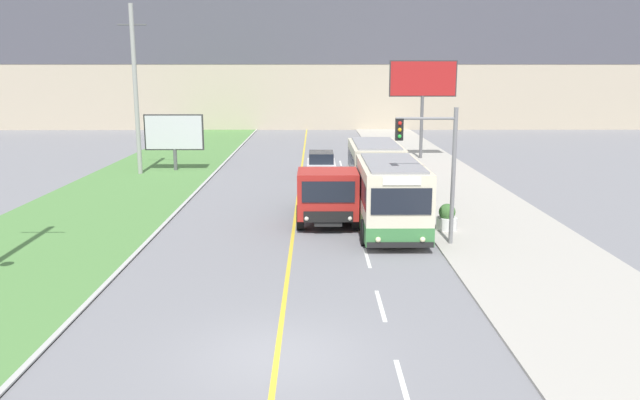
% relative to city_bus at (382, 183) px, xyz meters
% --- Properties ---
extents(ground_plane, '(300.00, 300.00, 0.00)m').
position_rel_city_bus_xyz_m(ground_plane, '(-3.96, -14.48, -1.51)').
color(ground_plane, slate).
extents(lane_marking_centre, '(2.88, 140.00, 0.01)m').
position_rel_city_bus_xyz_m(lane_marking_centre, '(-3.64, -13.03, -1.50)').
color(lane_marking_centre, gold).
rests_on(lane_marking_centre, ground_plane).
extents(apartment_block_background, '(80.00, 8.04, 20.54)m').
position_rel_city_bus_xyz_m(apartment_block_background, '(-3.96, 45.94, 8.76)').
color(apartment_block_background, '#BCAD93').
rests_on(apartment_block_background, ground_plane).
extents(city_bus, '(2.62, 12.85, 2.96)m').
position_rel_city_bus_xyz_m(city_bus, '(0.00, 0.00, 0.00)').
color(city_bus, beige).
rests_on(city_bus, ground_plane).
extents(dump_truck, '(2.60, 6.23, 2.44)m').
position_rel_city_bus_xyz_m(dump_truck, '(-2.53, -1.61, -0.26)').
color(dump_truck, black).
rests_on(dump_truck, ground_plane).
extents(car_distant, '(1.80, 4.30, 1.45)m').
position_rel_city_bus_xyz_m(car_distant, '(-2.66, 11.36, -0.82)').
color(car_distant, silver).
rests_on(car_distant, ground_plane).
extents(utility_pole_far, '(1.80, 0.28, 10.53)m').
position_rel_city_bus_xyz_m(utility_pole_far, '(-14.28, 11.72, 3.82)').
color(utility_pole_far, '#9E9E99').
rests_on(utility_pole_far, ground_plane).
extents(traffic_light_mast, '(2.28, 0.32, 5.20)m').
position_rel_city_bus_xyz_m(traffic_light_mast, '(1.39, -5.10, 1.83)').
color(traffic_light_mast, slate).
rests_on(traffic_light_mast, ground_plane).
extents(billboard_large, '(4.93, 0.24, 7.24)m').
position_rel_city_bus_xyz_m(billboard_large, '(4.87, 18.40, 4.12)').
color(billboard_large, '#59595B').
rests_on(billboard_large, ground_plane).
extents(billboard_small, '(3.87, 0.24, 3.71)m').
position_rel_city_bus_xyz_m(billboard_small, '(-12.33, 13.17, 0.96)').
color(billboard_small, '#59595B').
rests_on(billboard_small, ground_plane).
extents(planter_round_near, '(0.85, 0.85, 1.08)m').
position_rel_city_bus_xyz_m(planter_round_near, '(2.37, -3.00, -0.95)').
color(planter_round_near, silver).
rests_on(planter_round_near, sidewalk_right).
extents(planter_round_second, '(0.92, 0.92, 1.16)m').
position_rel_city_bus_xyz_m(planter_round_second, '(2.21, 2.34, -0.91)').
color(planter_round_second, silver).
rests_on(planter_round_second, sidewalk_right).
extents(planter_round_third, '(0.90, 0.90, 1.10)m').
position_rel_city_bus_xyz_m(planter_round_third, '(2.21, 7.69, -0.94)').
color(planter_round_third, silver).
rests_on(planter_round_third, sidewalk_right).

